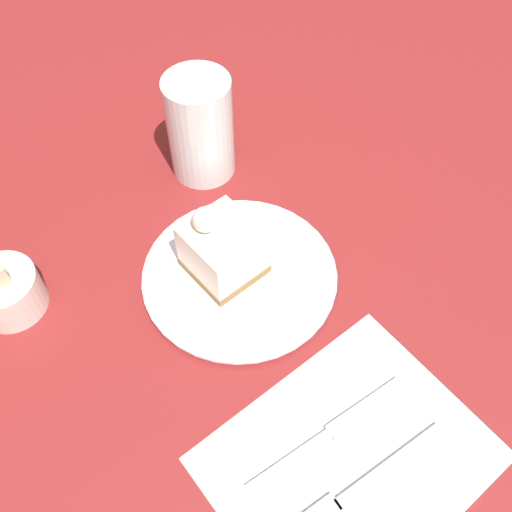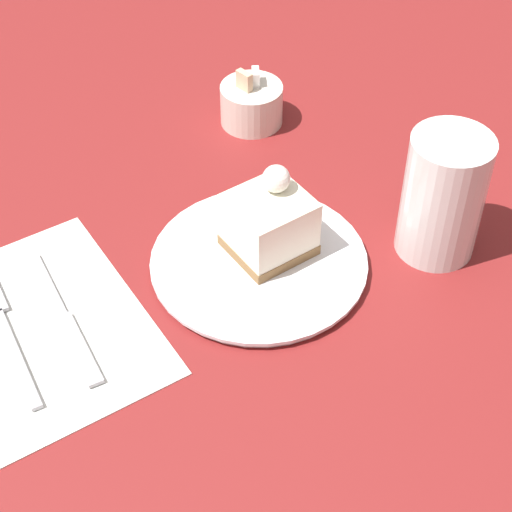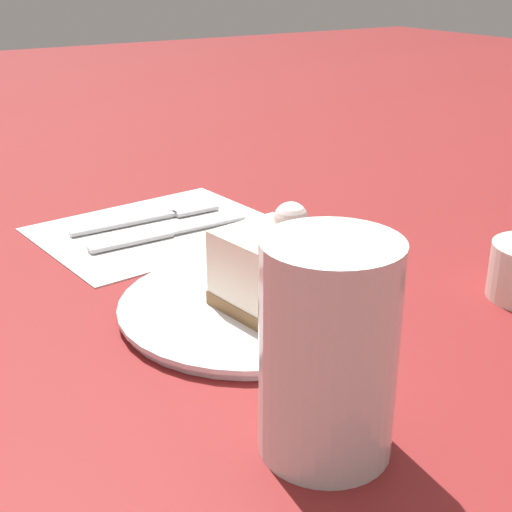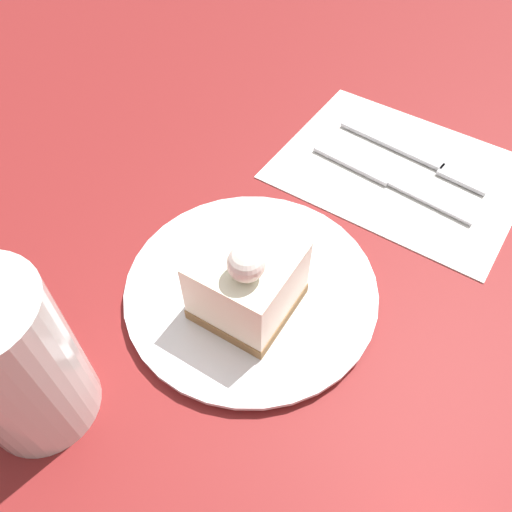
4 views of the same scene
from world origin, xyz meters
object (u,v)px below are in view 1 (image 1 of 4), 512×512
Objects in this scene: fork at (356,491)px; sugar_bowl at (6,292)px; drinking_glass at (200,128)px; knife at (344,423)px; plate at (240,276)px; cake_slice at (222,248)px.

fork is 2.41× the size of sugar_bowl.
fork is at bearing 168.38° from drinking_glass.
fork and knife have the same top height.
knife is 2.46× the size of sugar_bowl.
cake_slice is (0.02, 0.01, 0.04)m from plate.
plate is 0.19m from knife.
cake_slice is 0.17m from drinking_glass.
fork is 0.06m from knife.
knife is 0.37m from drinking_glass.
fork is (-0.26, 0.02, -0.04)m from cake_slice.
drinking_glass is at bearing -10.02° from knife.
sugar_bowl is at bearing 65.01° from plate.
knife is at bearing 173.32° from cake_slice.
knife is (-0.21, -0.00, -0.04)m from cake_slice.
cake_slice reaches higher than plate.
plate is at bearing -8.71° from fork.
cake_slice is 0.68× the size of drinking_glass.
plate is at bearing 162.99° from drinking_glass.
drinking_glass reaches higher than cake_slice.
cake_slice is 1.23× the size of sugar_bowl.
drinking_glass is (0.17, -0.05, 0.06)m from plate.
drinking_glass reaches higher than plate.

